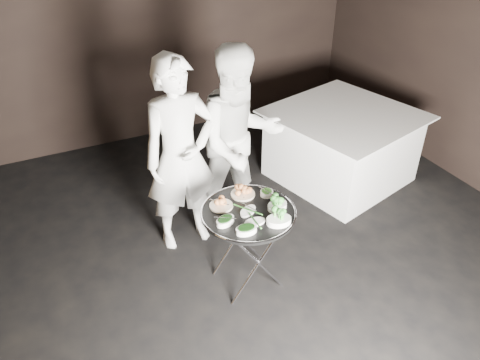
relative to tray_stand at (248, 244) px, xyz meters
name	(u,v)px	position (x,y,z in m)	size (l,w,h in m)	color
floor	(267,324)	(-0.07, -0.48, -0.43)	(6.00, 7.00, 0.05)	black
wall_back	(127,22)	(-0.07, 3.05, 1.09)	(6.00, 0.05, 3.00)	black
tray_stand	(248,244)	(0.00, 0.00, 0.00)	(0.49, 0.42, 0.72)	silver
serving_tray	(248,213)	(0.00, 0.00, 0.33)	(0.76, 0.76, 0.04)	black
potato_plate_a	(221,204)	(-0.17, 0.15, 0.37)	(0.20, 0.20, 0.07)	beige
potato_plate_b	(243,192)	(0.06, 0.22, 0.37)	(0.20, 0.20, 0.07)	beige
greens_bowl	(267,192)	(0.24, 0.13, 0.36)	(0.11, 0.11, 0.06)	silver
asparagus_plate_a	(248,210)	(-0.01, 0.00, 0.35)	(0.20, 0.17, 0.04)	silver
asparagus_plate_b	(255,221)	(-0.02, -0.15, 0.35)	(0.17, 0.10, 0.03)	silver
spinach_bowl_a	(225,220)	(-0.22, -0.05, 0.37)	(0.18, 0.15, 0.06)	silver
spinach_bowl_b	(246,229)	(-0.13, -0.22, 0.37)	(0.17, 0.12, 0.07)	silver
broccoli_bowl_a	(277,205)	(0.22, -0.06, 0.37)	(0.18, 0.15, 0.07)	silver
broccoli_bowl_b	(279,219)	(0.14, -0.23, 0.37)	(0.22, 0.18, 0.08)	silver
serving_utensils	(246,202)	(0.02, 0.07, 0.38)	(0.57, 0.42, 0.01)	silver
waiter_left	(181,157)	(-0.27, 0.77, 0.50)	(0.66, 0.43, 1.81)	white
waiter_right	(240,141)	(0.32, 0.80, 0.50)	(0.88, 0.68, 1.80)	white
dining_table	(341,146)	(1.69, 1.02, 0.00)	(1.41, 1.41, 0.80)	white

